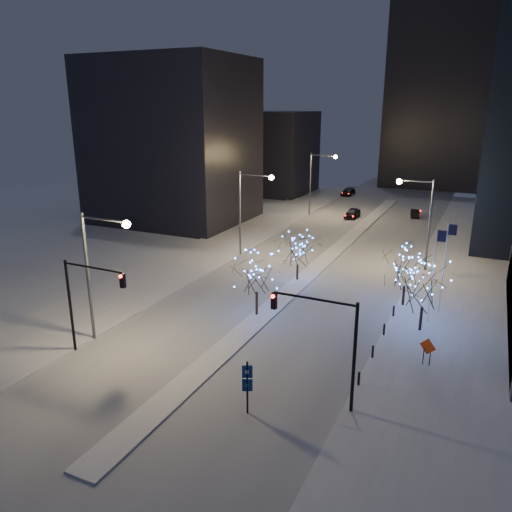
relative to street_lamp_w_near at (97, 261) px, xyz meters
The scene contains 25 objects.
ground 11.23m from the street_lamp_w_near, 12.61° to the right, with size 160.00×160.00×0.00m, color silver.
road 34.80m from the street_lamp_w_near, 74.85° to the left, with size 20.00×130.00×0.02m, color #B3B9C3.
median 30.09m from the street_lamp_w_near, 72.30° to the left, with size 2.00×80.00×0.15m, color silver.
east_sidewalk 30.63m from the street_lamp_w_near, 36.94° to the left, with size 10.00×90.00×0.15m, color silver.
west_sidewalk 19.77m from the street_lamp_w_near, 105.71° to the left, with size 8.00×90.00×0.15m, color silver.
filler_west_near 42.87m from the street_lamp_w_near, 116.64° to the left, with size 22.00×18.00×24.00m, color black.
filler_west_far 70.12m from the street_lamp_w_near, 104.09° to the left, with size 18.00×16.00×16.00m, color black.
horizon_block 92.38m from the street_lamp_w_near, 80.58° to the left, with size 24.00×14.00×42.00m, color black.
street_lamp_w_near is the anchor object (origin of this frame).
street_lamp_w_mid 25.00m from the street_lamp_w_near, 90.00° to the left, with size 4.40×0.56×10.00m.
street_lamp_w_far 50.00m from the street_lamp_w_near, 90.00° to the left, with size 4.40×0.56×10.00m.
street_lamp_east 33.85m from the street_lamp_w_near, 55.81° to the left, with size 3.90×0.56×10.00m.
traffic_signal_west 2.70m from the street_lamp_w_near, 76.04° to the right, with size 5.26×0.43×7.00m.
traffic_signal_east 17.99m from the street_lamp_w_near, ahead, with size 5.26×0.43×7.00m.
flagpoles 27.07m from the street_lamp_w_near, 34.36° to the left, with size 1.35×2.60×8.00m.
bollards 21.57m from the street_lamp_w_near, 22.69° to the left, with size 0.16×12.16×0.90m.
car_near 51.44m from the street_lamp_w_near, 83.36° to the left, with size 1.79×4.44×1.51m, color black.
car_mid 57.87m from the street_lamp_w_near, 75.04° to the left, with size 1.37×3.94×1.30m, color black.
car_far 70.51m from the street_lamp_w_near, 90.05° to the left, with size 1.99×4.88×1.42m, color #222227.
holiday_tree_median_near 12.90m from the street_lamp_w_near, 48.00° to the left, with size 4.97×4.97×5.51m.
holiday_tree_median_far 21.21m from the street_lamp_w_near, 66.27° to the left, with size 4.72×4.72×5.00m.
holiday_tree_plaza_near 24.87m from the street_lamp_w_near, 29.31° to the left, with size 5.49×5.49×5.99m.
holiday_tree_plaza_far 25.92m from the street_lamp_w_near, 41.00° to the left, with size 5.34×5.34×5.45m.
wayfinding_sign 15.07m from the street_lamp_w_near, 14.63° to the right, with size 0.58×0.32×3.40m.
construction_sign 24.20m from the street_lamp_w_near, 15.96° to the left, with size 1.14×0.54×2.02m.
Camera 1 is at (16.25, -24.39, 17.48)m, focal length 35.00 mm.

